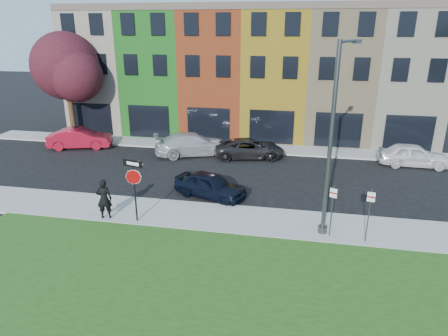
% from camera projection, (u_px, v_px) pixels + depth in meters
% --- Properties ---
extents(ground, '(120.00, 120.00, 0.00)m').
position_uv_depth(ground, '(239.00, 255.00, 16.45)').
color(ground, black).
rests_on(ground, ground).
extents(sidewalk_near, '(40.00, 3.00, 0.12)m').
position_uv_depth(sidewalk_near, '(291.00, 224.00, 18.85)').
color(sidewalk_near, gray).
rests_on(sidewalk_near, ground).
extents(sidewalk_far, '(40.00, 2.40, 0.12)m').
position_uv_depth(sidewalk_far, '(231.00, 147.00, 30.82)').
color(sidewalk_far, gray).
rests_on(sidewalk_far, ground).
extents(rowhouse_block, '(30.00, 10.12, 10.00)m').
position_uv_depth(rowhouse_block, '(249.00, 73.00, 34.79)').
color(rowhouse_block, beige).
rests_on(rowhouse_block, ground).
extents(stop_sign, '(1.02, 0.31, 3.06)m').
position_uv_depth(stop_sign, '(134.00, 178.00, 18.34)').
color(stop_sign, black).
rests_on(stop_sign, sidewalk_near).
extents(man, '(0.96, 0.84, 1.98)m').
position_uv_depth(man, '(104.00, 199.00, 19.04)').
color(man, black).
rests_on(man, sidewalk_near).
extents(sedan_near, '(4.19, 5.09, 1.38)m').
position_uv_depth(sedan_near, '(210.00, 185.00, 21.77)').
color(sedan_near, black).
rests_on(sedan_near, ground).
extents(parked_car_red, '(4.16, 5.57, 1.55)m').
position_uv_depth(parked_car_red, '(80.00, 138.00, 30.49)').
color(parked_car_red, maroon).
rests_on(parked_car_red, ground).
extents(parked_car_silver, '(6.47, 7.25, 1.60)m').
position_uv_depth(parked_car_silver, '(193.00, 144.00, 28.88)').
color(parked_car_silver, '#A4A4A9').
rests_on(parked_car_silver, ground).
extents(parked_car_dark, '(4.13, 5.76, 1.36)m').
position_uv_depth(parked_car_dark, '(250.00, 148.00, 28.30)').
color(parked_car_dark, black).
rests_on(parked_car_dark, ground).
extents(parked_car_white, '(1.83, 4.48, 1.52)m').
position_uv_depth(parked_car_white, '(413.00, 155.00, 26.58)').
color(parked_car_white, silver).
rests_on(parked_car_white, ground).
extents(street_lamp, '(1.28, 2.42, 8.31)m').
position_uv_depth(street_lamp, '(332.00, 142.00, 16.74)').
color(street_lamp, '#434548').
rests_on(street_lamp, sidewalk_near).
extents(parking_sign_a, '(0.30, 0.17, 2.38)m').
position_uv_depth(parking_sign_a, '(332.00, 205.00, 17.23)').
color(parking_sign_a, '#434548').
rests_on(parking_sign_a, sidewalk_near).
extents(parking_sign_b, '(0.32, 0.11, 2.44)m').
position_uv_depth(parking_sign_b, '(369.00, 210.00, 16.72)').
color(parking_sign_b, '#434548').
rests_on(parking_sign_b, sidewalk_near).
extents(tree_purple, '(6.32, 5.53, 8.41)m').
position_uv_depth(tree_purple, '(67.00, 68.00, 31.35)').
color(tree_purple, black).
rests_on(tree_purple, sidewalk_far).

